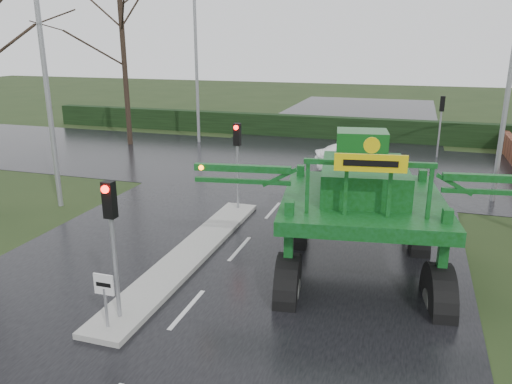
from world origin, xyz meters
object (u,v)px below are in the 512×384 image
(street_light_right, at_px, (505,54))
(street_light_left_far, at_px, (200,49))
(traffic_signal_near, at_px, (111,221))
(street_light_left_near, at_px, (50,55))
(traffic_signal_mid, at_px, (237,148))
(keep_left_sign, at_px, (105,292))
(crop_sprayer, at_px, (290,199))
(white_sedan, at_px, (355,171))
(traffic_signal_far, at_px, (441,113))

(street_light_right, distance_m, street_light_left_far, 18.24)
(traffic_signal_near, distance_m, street_light_left_near, 10.40)
(traffic_signal_mid, height_order, street_light_left_far, street_light_left_far)
(traffic_signal_near, bearing_deg, keep_left_sign, -90.00)
(street_light_left_near, height_order, crop_sprayer, street_light_left_near)
(street_light_left_near, bearing_deg, white_sedan, 41.55)
(keep_left_sign, distance_m, traffic_signal_far, 22.93)
(traffic_signal_far, bearing_deg, street_light_left_far, 0.03)
(crop_sprayer, height_order, white_sedan, crop_sprayer)
(white_sedan, bearing_deg, keep_left_sign, 151.66)
(street_light_left_near, bearing_deg, traffic_signal_mid, 12.21)
(traffic_signal_mid, bearing_deg, street_light_right, 25.40)
(street_light_left_near, bearing_deg, street_light_right, 20.11)
(traffic_signal_mid, bearing_deg, street_light_left_near, -167.79)
(street_light_right, bearing_deg, keep_left_sign, -125.12)
(keep_left_sign, distance_m, traffic_signal_mid, 9.12)
(traffic_signal_near, bearing_deg, street_light_left_far, 108.17)
(crop_sprayer, bearing_deg, traffic_signal_mid, 113.35)
(traffic_signal_near, height_order, street_light_right, street_light_right)
(street_light_left_far, relative_size, white_sedan, 2.45)
(keep_left_sign, xyz_separation_m, traffic_signal_near, (0.00, 0.49, 1.53))
(keep_left_sign, relative_size, street_light_left_near, 0.14)
(street_light_left_near, distance_m, street_light_right, 17.45)
(keep_left_sign, bearing_deg, crop_sprayer, 44.59)
(white_sedan, bearing_deg, street_light_right, -135.89)
(keep_left_sign, relative_size, white_sedan, 0.33)
(traffic_signal_mid, distance_m, white_sedan, 9.04)
(street_light_right, bearing_deg, traffic_signal_mid, -154.60)
(traffic_signal_far, xyz_separation_m, street_light_left_near, (-14.69, -14.01, 3.40))
(traffic_signal_near, height_order, street_light_left_far, street_light_left_far)
(traffic_signal_mid, height_order, traffic_signal_far, same)
(street_light_left_near, bearing_deg, crop_sprayer, -21.57)
(street_light_left_near, bearing_deg, keep_left_sign, -47.41)
(traffic_signal_mid, relative_size, street_light_left_near, 0.35)
(traffic_signal_mid, height_order, crop_sprayer, crop_sprayer)
(street_light_right, bearing_deg, traffic_signal_near, -126.13)
(keep_left_sign, height_order, traffic_signal_far, traffic_signal_far)
(traffic_signal_mid, xyz_separation_m, traffic_signal_far, (7.80, 12.52, 0.00))
(traffic_signal_far, bearing_deg, white_sedan, 48.33)
(keep_left_sign, distance_m, street_light_right, 17.23)
(street_light_left_far, bearing_deg, street_light_right, -26.02)
(street_light_left_far, bearing_deg, traffic_signal_mid, -61.14)
(traffic_signal_near, bearing_deg, white_sedan, 77.42)
(traffic_signal_mid, distance_m, street_light_left_far, 14.68)
(keep_left_sign, xyz_separation_m, crop_sprayer, (3.46, 3.41, 1.50))
(traffic_signal_near, bearing_deg, traffic_signal_far, 69.64)
(keep_left_sign, relative_size, crop_sprayer, 0.14)
(street_light_left_far, bearing_deg, street_light_left_near, -90.00)
(traffic_signal_far, bearing_deg, street_light_right, 101.95)
(street_light_left_far, bearing_deg, crop_sprayer, -60.22)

